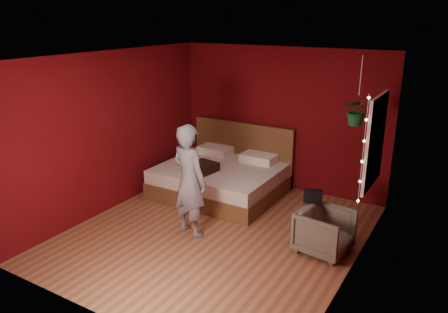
# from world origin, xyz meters

# --- Properties ---
(floor) EXTENTS (4.50, 4.50, 0.00)m
(floor) POSITION_xyz_m (0.00, 0.00, 0.00)
(floor) COLOR #9A5F3D
(floor) RESTS_ON ground
(room_walls) EXTENTS (4.04, 4.54, 2.62)m
(room_walls) POSITION_xyz_m (0.00, 0.00, 1.68)
(room_walls) COLOR #5A090F
(room_walls) RESTS_ON ground
(window) EXTENTS (0.05, 0.97, 1.27)m
(window) POSITION_xyz_m (1.97, 0.90, 1.50)
(window) COLOR white
(window) RESTS_ON room_walls
(fairy_lights) EXTENTS (0.04, 0.04, 1.45)m
(fairy_lights) POSITION_xyz_m (1.94, 0.38, 1.50)
(fairy_lights) COLOR silver
(fairy_lights) RESTS_ON room_walls
(bed) EXTENTS (2.10, 1.78, 1.15)m
(bed) POSITION_xyz_m (-0.74, 1.41, 0.30)
(bed) COLOR brown
(bed) RESTS_ON ground
(person) EXTENTS (0.69, 0.53, 1.68)m
(person) POSITION_xyz_m (-0.33, -0.20, 0.84)
(person) COLOR slate
(person) RESTS_ON ground
(armchair) EXTENTS (0.76, 0.74, 0.62)m
(armchair) POSITION_xyz_m (1.55, 0.30, 0.31)
(armchair) COLOR #686552
(armchair) RESTS_ON ground
(handbag) EXTENTS (0.28, 0.19, 0.18)m
(handbag) POSITION_xyz_m (1.30, 0.48, 0.71)
(handbag) COLOR black
(handbag) RESTS_ON armchair
(throw_pillow) EXTENTS (0.47, 0.47, 0.15)m
(throw_pillow) POSITION_xyz_m (-0.86, 0.96, 0.60)
(throw_pillow) COLOR #321810
(throw_pillow) RESTS_ON bed
(hanging_plant) EXTENTS (0.47, 0.43, 0.99)m
(hanging_plant) POSITION_xyz_m (1.62, 1.20, 1.83)
(hanging_plant) COLOR silver
(hanging_plant) RESTS_ON room_walls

